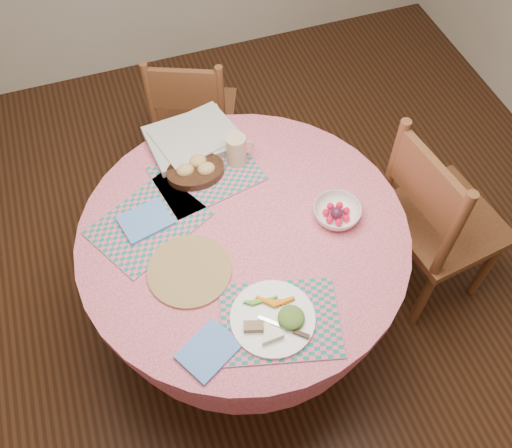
# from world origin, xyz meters

# --- Properties ---
(ground) EXTENTS (4.00, 4.00, 0.00)m
(ground) POSITION_xyz_m (0.00, 0.00, 0.00)
(ground) COLOR #331C0F
(ground) RESTS_ON ground
(dining_table) EXTENTS (1.24, 1.24, 0.75)m
(dining_table) POSITION_xyz_m (0.00, 0.00, 0.56)
(dining_table) COLOR pink
(dining_table) RESTS_ON ground
(chair_right) EXTENTS (0.50, 0.52, 1.00)m
(chair_right) POSITION_xyz_m (0.84, -0.06, 0.52)
(chair_right) COLOR brown
(chair_right) RESTS_ON ground
(chair_back) EXTENTS (0.52, 0.51, 0.87)m
(chair_back) POSITION_xyz_m (0.04, 0.95, 0.45)
(chair_back) COLOR brown
(chair_back) RESTS_ON ground
(placemat_front) EXTENTS (0.46, 0.39, 0.01)m
(placemat_front) POSITION_xyz_m (0.00, -0.38, 0.75)
(placemat_front) COLOR #15776F
(placemat_front) RESTS_ON dining_table
(placemat_left) EXTENTS (0.49, 0.45, 0.01)m
(placemat_left) POSITION_xyz_m (-0.32, 0.15, 0.75)
(placemat_left) COLOR #15776F
(placemat_left) RESTS_ON dining_table
(placemat_back) EXTENTS (0.45, 0.38, 0.01)m
(placemat_back) POSITION_xyz_m (-0.05, 0.31, 0.75)
(placemat_back) COLOR #15776F
(placemat_back) RESTS_ON dining_table
(wicker_trivet) EXTENTS (0.30, 0.30, 0.01)m
(wicker_trivet) POSITION_xyz_m (-0.23, -0.10, 0.76)
(wicker_trivet) COLOR brown
(wicker_trivet) RESTS_ON dining_table
(napkin_near) EXTENTS (0.23, 0.21, 0.01)m
(napkin_near) POSITION_xyz_m (-0.25, -0.41, 0.76)
(napkin_near) COLOR #5484D8
(napkin_near) RESTS_ON dining_table
(napkin_far) EXTENTS (0.21, 0.18, 0.01)m
(napkin_far) POSITION_xyz_m (-0.33, 0.16, 0.76)
(napkin_far) COLOR #5484D8
(napkin_far) RESTS_ON placemat_left
(dinner_plate) EXTENTS (0.28, 0.28, 0.05)m
(dinner_plate) POSITION_xyz_m (-0.01, -0.38, 0.77)
(dinner_plate) COLOR white
(dinner_plate) RESTS_ON placemat_front
(bread_bowl) EXTENTS (0.23, 0.23, 0.08)m
(bread_bowl) POSITION_xyz_m (-0.09, 0.32, 0.78)
(bread_bowl) COLOR black
(bread_bowl) RESTS_ON placemat_back
(latte_mug) EXTENTS (0.12, 0.08, 0.13)m
(latte_mug) POSITION_xyz_m (0.09, 0.34, 0.82)
(latte_mug) COLOR #D0B38F
(latte_mug) RESTS_ON placemat_back
(fruit_bowl) EXTENTS (0.20, 0.20, 0.06)m
(fruit_bowl) POSITION_xyz_m (0.35, -0.05, 0.78)
(fruit_bowl) COLOR white
(fruit_bowl) RESTS_ON dining_table
(newspaper_stack) EXTENTS (0.39, 0.32, 0.04)m
(newspaper_stack) POSITION_xyz_m (-0.06, 0.50, 0.78)
(newspaper_stack) COLOR silver
(newspaper_stack) RESTS_ON dining_table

